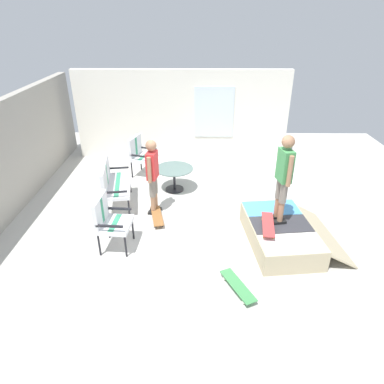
{
  "coord_description": "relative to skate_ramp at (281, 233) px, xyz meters",
  "views": [
    {
      "loc": [
        -5.77,
        0.12,
        3.82
      ],
      "look_at": [
        0.13,
        0.18,
        0.7
      ],
      "focal_mm": 31.83,
      "sensor_mm": 36.0,
      "label": 1
    }
  ],
  "objects": [
    {
      "name": "ground_plane",
      "position": [
        0.56,
        1.48,
        -0.26
      ],
      "size": [
        12.0,
        12.0,
        0.1
      ],
      "primitive_type": "cube",
      "color": "beige"
    },
    {
      "name": "house_facade",
      "position": [
        4.36,
        1.96,
        1.04
      ],
      "size": [
        0.23,
        6.0,
        2.49
      ],
      "color": "white",
      "rests_on": "ground_plane"
    },
    {
      "name": "skate_ramp",
      "position": [
        0.0,
        0.0,
        0.0
      ],
      "size": [
        1.92,
        1.81,
        0.42
      ],
      "color": "tan",
      "rests_on": "ground_plane"
    },
    {
      "name": "patio_bench",
      "position": [
        1.36,
        3.4,
        0.41
      ],
      "size": [
        1.32,
        0.73,
        1.02
      ],
      "color": "black",
      "rests_on": "ground_plane"
    },
    {
      "name": "patio_chair_near_house",
      "position": [
        3.04,
        3.04,
        0.41
      ],
      "size": [
        0.76,
        0.71,
        1.02
      ],
      "color": "black",
      "rests_on": "ground_plane"
    },
    {
      "name": "patio_chair_by_wall",
      "position": [
        -0.15,
        3.13,
        0.41
      ],
      "size": [
        0.66,
        0.59,
        1.02
      ],
      "color": "black",
      "rests_on": "ground_plane"
    },
    {
      "name": "patio_table",
      "position": [
        2.13,
        2.1,
        0.2
      ],
      "size": [
        0.9,
        0.9,
        0.57
      ],
      "color": "black",
      "rests_on": "ground_plane"
    },
    {
      "name": "person_watching",
      "position": [
        1.08,
        2.47,
        0.73
      ],
      "size": [
        0.47,
        0.28,
        1.63
      ],
      "color": "black",
      "rests_on": "ground_plane"
    },
    {
      "name": "person_skater",
      "position": [
        0.11,
        0.07,
        1.16
      ],
      "size": [
        0.47,
        0.29,
        1.64
      ],
      "color": "black",
      "rests_on": "skate_ramp"
    },
    {
      "name": "skateboard_by_bench",
      "position": [
        0.78,
        2.38,
        -0.12
      ],
      "size": [
        0.82,
        0.36,
        0.1
      ],
      "color": "brown",
      "rests_on": "ground_plane"
    },
    {
      "name": "skateboard_spare",
      "position": [
        -1.24,
        0.93,
        -0.12
      ],
      "size": [
        0.81,
        0.53,
        0.1
      ],
      "color": "#3F8C4C",
      "rests_on": "ground_plane"
    },
    {
      "name": "skateboard_on_ramp",
      "position": [
        -0.15,
        0.3,
        0.29
      ],
      "size": [
        0.82,
        0.31,
        0.1
      ],
      "color": "#B23838",
      "rests_on": "skate_ramp"
    }
  ]
}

